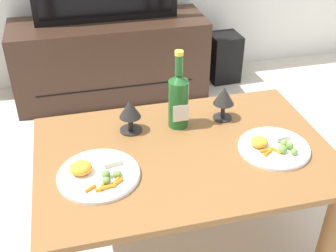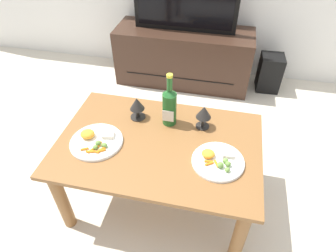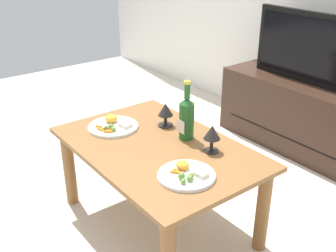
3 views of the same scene
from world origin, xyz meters
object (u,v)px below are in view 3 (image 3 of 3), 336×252
object	(u,v)px
goblet_right	(212,134)
dinner_plate_right	(186,174)
wine_bottle	(187,117)
goblet_left	(165,111)
dinner_plate_left	(113,126)
tv_stand	(300,115)
dining_table	(158,161)
tv_screen	(310,48)

from	to	relation	value
goblet_right	dinner_plate_right	size ratio (longest dim) A/B	0.54
wine_bottle	goblet_left	distance (m)	0.20
dinner_plate_left	goblet_left	bearing A→B (deg)	58.05
tv_stand	dinner_plate_left	xyz separation A→B (m)	(-0.22, -1.49, 0.25)
tv_stand	wine_bottle	world-z (taller)	wine_bottle
dining_table	tv_stand	bearing A→B (deg)	94.42
wine_bottle	goblet_left	world-z (taller)	wine_bottle
tv_screen	goblet_left	world-z (taller)	tv_screen
goblet_left	dinner_plate_right	distance (m)	0.57
tv_stand	goblet_left	world-z (taller)	goblet_left
tv_stand	goblet_left	distance (m)	1.28
goblet_right	tv_stand	bearing A→B (deg)	104.80
tv_screen	wine_bottle	xyz separation A→B (m)	(0.13, -1.24, -0.15)
tv_stand	wine_bottle	distance (m)	1.30
tv_screen	dinner_plate_left	size ratio (longest dim) A/B	3.14
tv_screen	wine_bottle	world-z (taller)	tv_screen
wine_bottle	dinner_plate_left	xyz separation A→B (m)	(-0.35, -0.25, -0.11)
tv_screen	dinner_plate_left	xyz separation A→B (m)	(-0.22, -1.49, -0.27)
dining_table	tv_stand	size ratio (longest dim) A/B	0.88
tv_screen	dinner_plate_left	distance (m)	1.53
wine_bottle	tv_screen	bearing A→B (deg)	96.07
dinner_plate_left	dining_table	bearing A→B (deg)	12.44
dining_table	goblet_left	size ratio (longest dim) A/B	7.94
dinner_plate_left	goblet_right	bearing A→B (deg)	25.03
tv_screen	wine_bottle	distance (m)	1.26
goblet_right	dinner_plate_left	world-z (taller)	goblet_right
goblet_left	dinner_plate_right	size ratio (longest dim) A/B	0.52
tv_stand	goblet_right	distance (m)	1.32
dinner_plate_right	dinner_plate_left	bearing A→B (deg)	180.00
wine_bottle	dinner_plate_right	xyz separation A→B (m)	(0.31, -0.25, -0.12)
wine_bottle	dinner_plate_left	distance (m)	0.45
wine_bottle	dinner_plate_left	bearing A→B (deg)	-144.75
tv_screen	dinner_plate_right	world-z (taller)	tv_screen
tv_stand	dinner_plate_right	bearing A→B (deg)	-73.66
tv_screen	goblet_left	size ratio (longest dim) A/B	6.47
dinner_plate_left	dinner_plate_right	xyz separation A→B (m)	(0.66, -0.00, -0.00)
tv_screen	dinner_plate_left	world-z (taller)	tv_screen
tv_stand	dinner_plate_right	world-z (taller)	dinner_plate_right
dining_table	goblet_right	bearing A→B (deg)	40.20
wine_bottle	dinner_plate_right	world-z (taller)	wine_bottle
wine_bottle	dinner_plate_right	size ratio (longest dim) A/B	1.21
tv_stand	goblet_left	size ratio (longest dim) A/B	9.03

